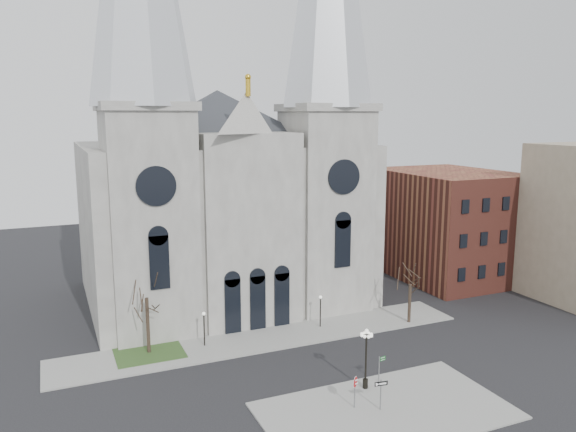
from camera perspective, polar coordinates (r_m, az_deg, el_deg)
name	(u,v)px	position (r m, az deg, el deg)	size (l,w,h in m)	color
ground	(318,389)	(46.15, 3.03, -17.15)	(160.00, 160.00, 0.00)	black
sidewalk_near	(385,411)	(43.65, 9.86, -18.91)	(18.00, 10.00, 0.14)	gray
sidewalk_far	(267,338)	(55.26, -2.17, -12.29)	(40.00, 6.00, 0.14)	gray
grass_patch	(149,353)	(53.52, -13.93, -13.34)	(6.00, 5.00, 0.18)	#2C4A1F
cathedral	(226,140)	(62.33, -6.28, 7.64)	(33.00, 26.66, 54.00)	gray
bg_building_brick	(447,224)	(77.35, 15.84, -0.77)	(14.00, 18.00, 14.00)	brown
tree_left	(146,294)	(51.61, -14.19, -7.73)	(3.20, 3.20, 7.50)	black
tree_right	(410,282)	(58.98, 12.33, -6.52)	(3.20, 3.20, 6.00)	black
ped_lamp_left	(204,323)	(53.16, -8.53, -10.70)	(0.32, 0.32, 3.26)	black
ped_lamp_right	(320,306)	(57.17, 3.31, -9.09)	(0.32, 0.32, 3.26)	black
stop_sign	(355,385)	(42.80, 6.81, -16.70)	(0.84, 0.29, 2.43)	slate
globe_lamp	(366,351)	(45.06, 7.95, -13.44)	(1.18, 1.18, 4.87)	black
one_way_sign	(381,390)	(42.87, 9.41, -17.01)	(1.01, 0.18, 2.31)	slate
street_name_sign	(380,366)	(47.01, 9.32, -14.85)	(0.67, 0.17, 2.11)	slate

